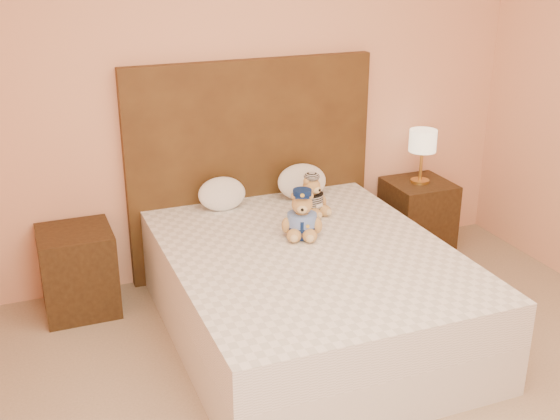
% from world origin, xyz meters
% --- Properties ---
extents(room_walls, '(4.04, 4.52, 2.72)m').
position_xyz_m(room_walls, '(0.00, 0.46, 1.81)').
color(room_walls, '#F5AC86').
rests_on(room_walls, ground).
extents(bed, '(1.60, 2.00, 0.55)m').
position_xyz_m(bed, '(0.00, 1.20, 0.28)').
color(bed, white).
rests_on(bed, ground).
extents(headboard, '(1.75, 0.08, 1.50)m').
position_xyz_m(headboard, '(0.00, 2.21, 0.75)').
color(headboard, '#523818').
rests_on(headboard, ground).
extents(nightstand_left, '(0.45, 0.45, 0.55)m').
position_xyz_m(nightstand_left, '(-1.25, 2.00, 0.28)').
color(nightstand_left, '#3C2813').
rests_on(nightstand_left, ground).
extents(nightstand_right, '(0.45, 0.45, 0.55)m').
position_xyz_m(nightstand_right, '(1.25, 2.00, 0.28)').
color(nightstand_right, '#3C2813').
rests_on(nightstand_right, ground).
extents(lamp, '(0.20, 0.20, 0.40)m').
position_xyz_m(lamp, '(1.25, 2.00, 0.85)').
color(lamp, gold).
rests_on(lamp, nightstand_right).
extents(teddy_police, '(0.33, 0.33, 0.30)m').
position_xyz_m(teddy_police, '(0.04, 1.40, 0.70)').
color(teddy_police, tan).
rests_on(teddy_police, bed).
extents(teddy_prisoner, '(0.31, 0.30, 0.27)m').
position_xyz_m(teddy_prisoner, '(0.24, 1.71, 0.68)').
color(teddy_prisoner, tan).
rests_on(teddy_prisoner, bed).
extents(pillow_left, '(0.33, 0.21, 0.23)m').
position_xyz_m(pillow_left, '(-0.27, 2.03, 0.67)').
color(pillow_left, white).
rests_on(pillow_left, bed).
extents(pillow_right, '(0.36, 0.23, 0.25)m').
position_xyz_m(pillow_right, '(0.31, 2.03, 0.68)').
color(pillow_right, white).
rests_on(pillow_right, bed).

